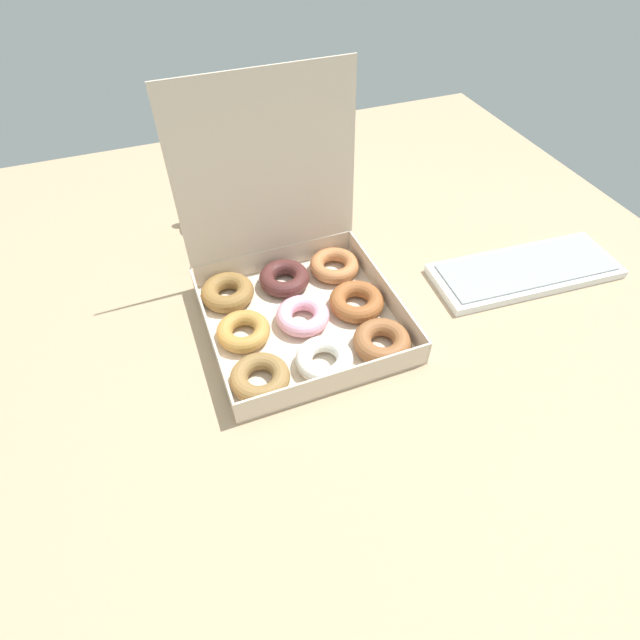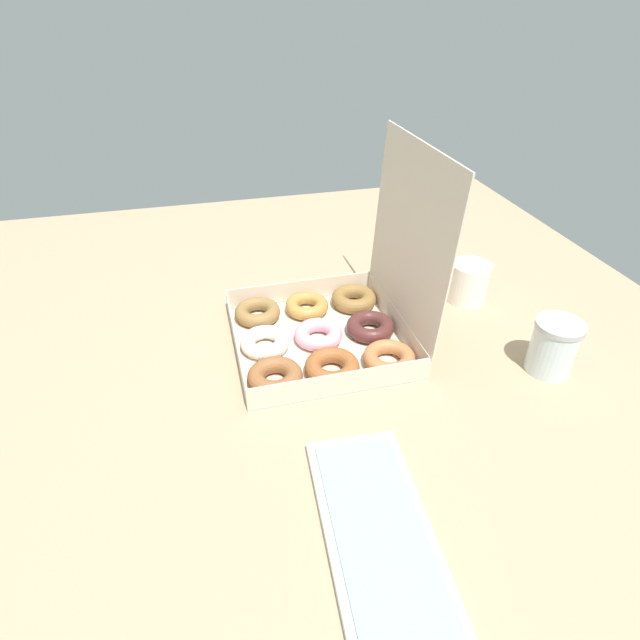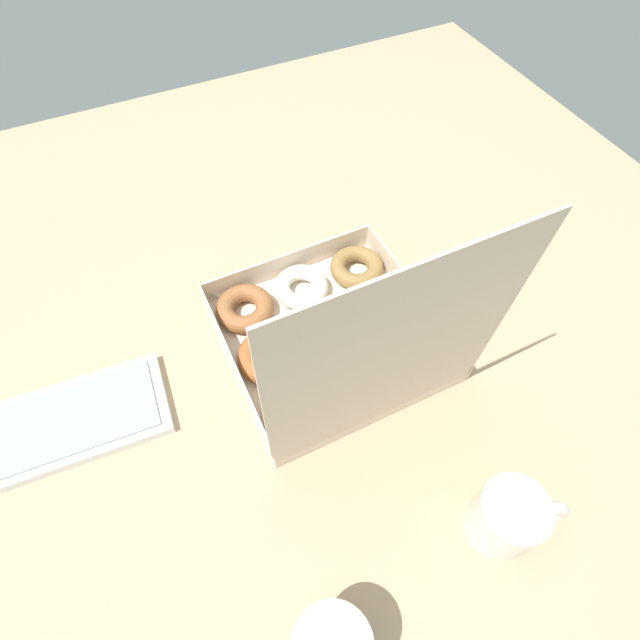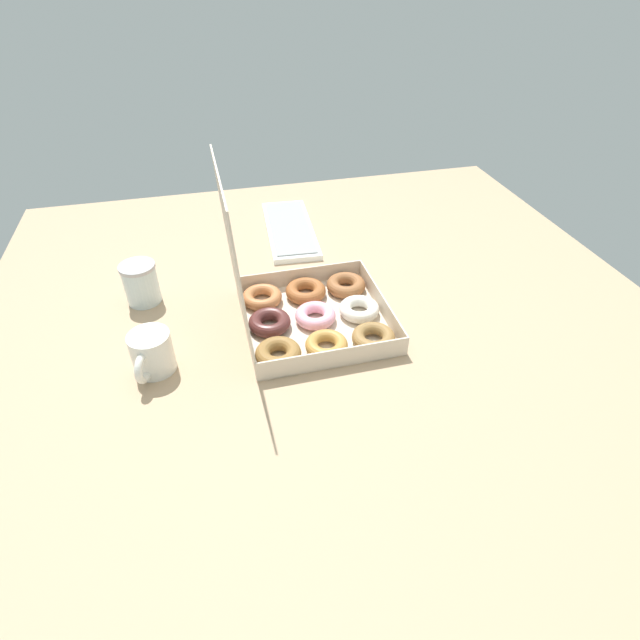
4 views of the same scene
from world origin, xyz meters
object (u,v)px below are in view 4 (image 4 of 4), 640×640
donut_box (307,310)px  coffee_mug (151,353)px  glass_jar (141,283)px  keyboard (290,229)px

donut_box → coffee_mug: size_ratio=3.16×
donut_box → glass_jar: (20.28, 40.63, 1.43)cm
keyboard → glass_jar: (-29.69, 46.25, 4.67)cm
donut_box → coffee_mug: donut_box is taller
coffee_mug → glass_jar: 29.00cm
keyboard → coffee_mug: bearing=143.6°
coffee_mug → glass_jar: glass_jar is taller
donut_box → glass_jar: 45.44cm
glass_jar → donut_box: bearing=-116.5°
donut_box → coffee_mug: (-8.54, 37.51, 0.75)cm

